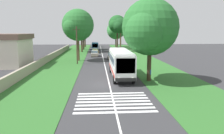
{
  "coord_description": "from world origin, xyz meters",
  "views": [
    {
      "loc": [
        -25.79,
        1.46,
        6.38
      ],
      "look_at": [
        3.28,
        -0.54,
        1.6
      ],
      "focal_mm": 35.47,
      "sensor_mm": 36.0,
      "label": 1
    }
  ],
  "objects_px": {
    "roadside_tree_left_0": "(81,28)",
    "roadside_tree_right_2": "(117,25)",
    "roadside_tree_right_0": "(120,26)",
    "pedestrian": "(150,74)",
    "roadside_tree_left_2": "(83,29)",
    "roadside_tree_right_3": "(148,29)",
    "utility_pole": "(77,45)",
    "trailing_car_2": "(95,51)",
    "roadside_building": "(0,50)",
    "trailing_minibus_0": "(95,45)",
    "trailing_car_1": "(95,54)",
    "roadside_tree_left_3": "(85,32)",
    "trailing_car_0": "(112,56)",
    "roadside_tree_right_1": "(115,31)",
    "coach_bus": "(121,62)",
    "roadside_tree_left_1": "(77,26)"
  },
  "relations": [
    {
      "from": "roadside_building",
      "to": "trailing_minibus_0",
      "type": "bearing_deg",
      "value": -27.33
    },
    {
      "from": "roadside_tree_right_2",
      "to": "pedestrian",
      "type": "xyz_separation_m",
      "value": [
        -49.67,
        0.24,
        -7.57
      ]
    },
    {
      "from": "roadside_tree_left_2",
      "to": "pedestrian",
      "type": "xyz_separation_m",
      "value": [
        -48.8,
        -11.35,
        -6.04
      ]
    },
    {
      "from": "roadside_tree_left_0",
      "to": "utility_pole",
      "type": "xyz_separation_m",
      "value": [
        -25.18,
        -0.86,
        -3.46
      ]
    },
    {
      "from": "roadside_tree_left_0",
      "to": "roadside_tree_right_2",
      "type": "relative_size",
      "value": 0.93
    },
    {
      "from": "roadside_tree_right_3",
      "to": "roadside_building",
      "type": "distance_m",
      "value": 28.0
    },
    {
      "from": "roadside_tree_right_0",
      "to": "utility_pole",
      "type": "bearing_deg",
      "value": 156.98
    },
    {
      "from": "trailing_minibus_0",
      "to": "pedestrian",
      "type": "distance_m",
      "value": 47.59
    },
    {
      "from": "trailing_car_0",
      "to": "roadside_tree_left_0",
      "type": "distance_m",
      "value": 20.65
    },
    {
      "from": "trailing_car_1",
      "to": "roadside_tree_right_3",
      "type": "height_order",
      "value": "roadside_tree_right_3"
    },
    {
      "from": "roadside_tree_left_0",
      "to": "roadside_tree_right_3",
      "type": "xyz_separation_m",
      "value": [
        -40.42,
        -11.09,
        -0.59
      ]
    },
    {
      "from": "coach_bus",
      "to": "pedestrian",
      "type": "xyz_separation_m",
      "value": [
        -2.79,
        -3.45,
        -1.24
      ]
    },
    {
      "from": "trailing_minibus_0",
      "to": "utility_pole",
      "type": "xyz_separation_m",
      "value": [
        -31.63,
        3.24,
        2.22
      ]
    },
    {
      "from": "roadside_tree_left_3",
      "to": "roadside_tree_right_2",
      "type": "xyz_separation_m",
      "value": [
        -11.01,
        -11.66,
        2.54
      ]
    },
    {
      "from": "trailing_car_2",
      "to": "roadside_building",
      "type": "bearing_deg",
      "value": 143.91
    },
    {
      "from": "roadside_tree_right_1",
      "to": "pedestrian",
      "type": "relative_size",
      "value": 5.91
    },
    {
      "from": "trailing_car_0",
      "to": "roadside_tree_left_3",
      "type": "relative_size",
      "value": 0.51
    },
    {
      "from": "roadside_building",
      "to": "pedestrian",
      "type": "relative_size",
      "value": 5.9
    },
    {
      "from": "roadside_tree_right_2",
      "to": "utility_pole",
      "type": "xyz_separation_m",
      "value": [
        -34.27,
        10.75,
        -4.71
      ]
    },
    {
      "from": "roadside_tree_right_1",
      "to": "roadside_tree_right_2",
      "type": "relative_size",
      "value": 0.86
    },
    {
      "from": "trailing_car_0",
      "to": "roadside_tree_right_0",
      "type": "bearing_deg",
      "value": -11.8
    },
    {
      "from": "pedestrian",
      "to": "roadside_tree_left_1",
      "type": "bearing_deg",
      "value": 27.71
    },
    {
      "from": "roadside_tree_right_0",
      "to": "pedestrian",
      "type": "distance_m",
      "value": 42.0
    },
    {
      "from": "utility_pole",
      "to": "roadside_building",
      "type": "height_order",
      "value": "utility_pole"
    },
    {
      "from": "pedestrian",
      "to": "roadside_tree_right_1",
      "type": "bearing_deg",
      "value": -0.51
    },
    {
      "from": "trailing_car_2",
      "to": "roadside_tree_left_3",
      "type": "bearing_deg",
      "value": 10.41
    },
    {
      "from": "roadside_tree_left_3",
      "to": "utility_pole",
      "type": "relative_size",
      "value": 1.17
    },
    {
      "from": "trailing_car_0",
      "to": "roadside_tree_right_2",
      "type": "xyz_separation_m",
      "value": [
        26.96,
        -3.6,
        7.81
      ]
    },
    {
      "from": "trailing_minibus_0",
      "to": "roadside_tree_right_0",
      "type": "height_order",
      "value": "roadside_tree_right_0"
    },
    {
      "from": "trailing_car_0",
      "to": "roadside_tree_right_0",
      "type": "relative_size",
      "value": 0.42
    },
    {
      "from": "roadside_tree_right_3",
      "to": "roadside_building",
      "type": "relative_size",
      "value": 1.04
    },
    {
      "from": "utility_pole",
      "to": "trailing_car_2",
      "type": "bearing_deg",
      "value": -8.55
    },
    {
      "from": "roadside_tree_left_1",
      "to": "roadside_tree_right_0",
      "type": "height_order",
      "value": "roadside_tree_left_1"
    },
    {
      "from": "pedestrian",
      "to": "trailing_car_2",
      "type": "bearing_deg",
      "value": 10.82
    },
    {
      "from": "roadside_building",
      "to": "pedestrian",
      "type": "height_order",
      "value": "roadside_building"
    },
    {
      "from": "roadside_tree_left_1",
      "to": "roadside_tree_right_2",
      "type": "distance_m",
      "value": 31.22
    },
    {
      "from": "trailing_car_1",
      "to": "utility_pole",
      "type": "xyz_separation_m",
      "value": [
        -13.16,
        3.26,
        3.1
      ]
    },
    {
      "from": "roadside_tree_right_2",
      "to": "roadside_building",
      "type": "xyz_separation_m",
      "value": [
        -35.58,
        24.54,
        -5.5
      ]
    },
    {
      "from": "roadside_tree_right_1",
      "to": "roadside_building",
      "type": "distance_m",
      "value": 51.53
    },
    {
      "from": "coach_bus",
      "to": "roadside_tree_right_3",
      "type": "height_order",
      "value": "roadside_tree_right_3"
    },
    {
      "from": "roadside_tree_left_1",
      "to": "utility_pole",
      "type": "relative_size",
      "value": 1.52
    },
    {
      "from": "roadside_tree_left_3",
      "to": "trailing_car_0",
      "type": "bearing_deg",
      "value": -168.01
    },
    {
      "from": "trailing_car_2",
      "to": "coach_bus",
      "type": "bearing_deg",
      "value": -173.89
    },
    {
      "from": "trailing_car_1",
      "to": "roadside_tree_right_3",
      "type": "bearing_deg",
      "value": -166.21
    },
    {
      "from": "roadside_tree_left_0",
      "to": "roadside_tree_left_1",
      "type": "bearing_deg",
      "value": -178.24
    },
    {
      "from": "trailing_minibus_0",
      "to": "roadside_tree_right_2",
      "type": "height_order",
      "value": "roadside_tree_right_2"
    },
    {
      "from": "trailing_car_1",
      "to": "roadside_tree_left_1",
      "type": "distance_m",
      "value": 11.11
    },
    {
      "from": "roadside_tree_right_2",
      "to": "roadside_tree_right_3",
      "type": "xyz_separation_m",
      "value": [
        -49.51,
        0.52,
        -1.84
      ]
    },
    {
      "from": "trailing_car_0",
      "to": "trailing_minibus_0",
      "type": "bearing_deg",
      "value": 9.14
    },
    {
      "from": "trailing_minibus_0",
      "to": "roadside_tree_left_3",
      "type": "xyz_separation_m",
      "value": [
        13.65,
        4.15,
        4.39
      ]
    }
  ]
}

